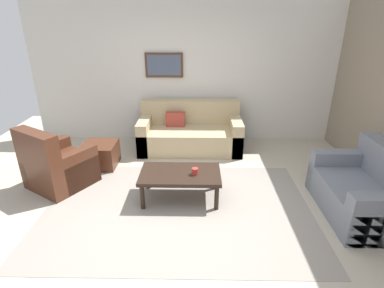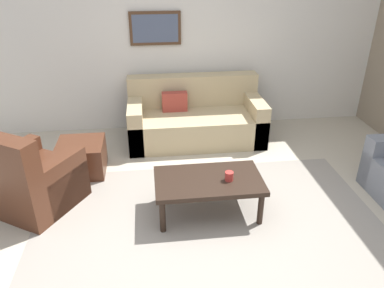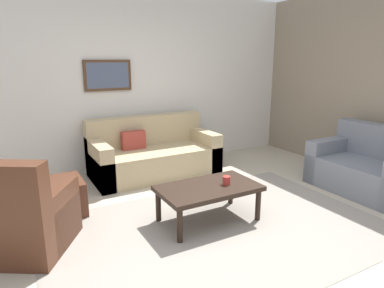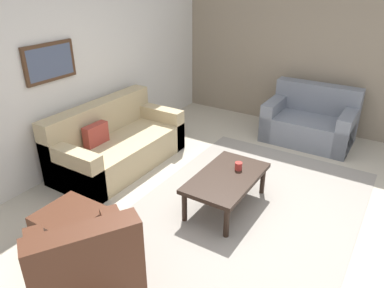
{
  "view_description": "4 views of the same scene",
  "coord_description": "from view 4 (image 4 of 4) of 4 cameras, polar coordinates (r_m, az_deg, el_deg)",
  "views": [
    {
      "loc": [
        0.25,
        -3.39,
        2.38
      ],
      "look_at": [
        0.18,
        0.66,
        0.66
      ],
      "focal_mm": 28.23,
      "sensor_mm": 36.0,
      "label": 1
    },
    {
      "loc": [
        -0.53,
        -2.93,
        2.46
      ],
      "look_at": [
        -0.14,
        0.26,
        0.82
      ],
      "focal_mm": 34.96,
      "sensor_mm": 36.0,
      "label": 2
    },
    {
      "loc": [
        -1.83,
        -2.69,
        1.76
      ],
      "look_at": [
        0.05,
        0.67,
        0.79
      ],
      "focal_mm": 31.66,
      "sensor_mm": 36.0,
      "label": 3
    },
    {
      "loc": [
        -3.21,
        -1.31,
        2.54
      ],
      "look_at": [
        -0.22,
        0.57,
        0.83
      ],
      "focal_mm": 33.88,
      "sensor_mm": 36.0,
      "label": 4
    }
  ],
  "objects": [
    {
      "name": "rear_partition",
      "position": [
        5.18,
        -18.47,
        11.8
      ],
      "size": [
        6.0,
        0.12,
        2.8
      ],
      "primitive_type": "cube",
      "color": "silver",
      "rests_on": "ground_plane"
    },
    {
      "name": "cup",
      "position": [
        4.29,
        7.33,
        -3.47
      ],
      "size": [
        0.09,
        0.09,
        0.09
      ],
      "primitive_type": "cylinder",
      "color": "#B2332D",
      "rests_on": "coffee_table"
    },
    {
      "name": "couch_main",
      "position": [
        5.26,
        -12.15,
        -0.1
      ],
      "size": [
        1.91,
        0.94,
        0.88
      ],
      "color": "tan",
      "rests_on": "ground_plane"
    },
    {
      "name": "area_rug",
      "position": [
        4.29,
        8.12,
        -10.7
      ],
      "size": [
        3.53,
        2.38,
        0.01
      ],
      "primitive_type": "cube",
      "color": "gray",
      "rests_on": "ground_plane"
    },
    {
      "name": "stone_feature_panel",
      "position": [
        6.45,
        20.49,
        14.06
      ],
      "size": [
        0.12,
        5.2,
        2.8
      ],
      "primitive_type": "cube",
      "color": "gray",
      "rests_on": "ground_plane"
    },
    {
      "name": "couch_loveseat",
      "position": [
        6.21,
        18.16,
        3.3
      ],
      "size": [
        0.9,
        1.35,
        0.88
      ],
      "color": "slate",
      "rests_on": "ground_plane"
    },
    {
      "name": "ottoman",
      "position": [
        3.91,
        -18.5,
        -12.53
      ],
      "size": [
        0.56,
        0.56,
        0.4
      ],
      "primitive_type": "cube",
      "color": "#4C2819",
      "rests_on": "ground_plane"
    },
    {
      "name": "framed_artwork",
      "position": [
        4.86,
        -21.48,
        11.89
      ],
      "size": [
        0.72,
        0.04,
        0.46
      ],
      "color": "#472D1C"
    },
    {
      "name": "coffee_table",
      "position": [
        4.2,
        5.45,
        -5.62
      ],
      "size": [
        1.1,
        0.64,
        0.41
      ],
      "color": "black",
      "rests_on": "ground_plane"
    },
    {
      "name": "armchair_leather",
      "position": [
        3.21,
        -16.23,
        -19.56
      ],
      "size": [
        1.1,
        1.1,
        0.95
      ],
      "color": "#4C2819",
      "rests_on": "ground_plane"
    },
    {
      "name": "ground_plane",
      "position": [
        4.3,
        8.11,
        -10.75
      ],
      "size": [
        8.0,
        8.0,
        0.0
      ],
      "primitive_type": "plane",
      "color": "#B2A893"
    }
  ]
}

